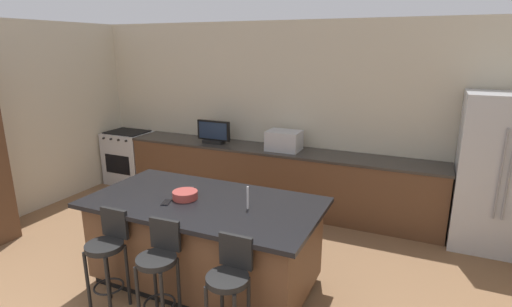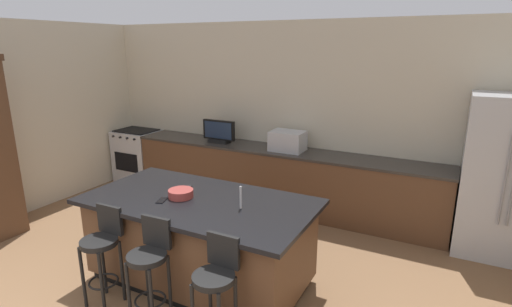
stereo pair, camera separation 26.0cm
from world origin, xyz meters
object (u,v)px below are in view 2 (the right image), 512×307
microwave (288,141)px  cell_phone (162,200)px  bar_stool_right (216,285)px  kitchen_island (200,240)px  fruit_bowl (181,193)px  tv_remote (188,188)px  tv_monitor (219,132)px  bar_stool_center (150,264)px  range_oven (138,155)px  bar_stool_left (103,248)px  refrigerator (506,178)px

microwave → cell_phone: bearing=-98.7°
bar_stool_right → kitchen_island: bearing=132.7°
fruit_bowl → tv_remote: fruit_bowl is taller
tv_monitor → bar_stool_center: (1.09, -2.82, -0.50)m
range_oven → bar_stool_right: size_ratio=0.98×
tv_monitor → bar_stool_left: bearing=-79.9°
bar_stool_right → microwave: bearing=101.9°
fruit_bowl → bar_stool_right: bearing=-38.7°
range_oven → microwave: bearing=0.0°
refrigerator → range_oven: (-5.63, 0.05, -0.47)m
kitchen_island → fruit_bowl: 0.52m
fruit_bowl → tv_remote: (-0.07, 0.22, -0.03)m
range_oven → microwave: 2.98m
bar_stool_left → tv_remote: bar_stool_left is taller
refrigerator → bar_stool_left: bearing=-140.1°
refrigerator → bar_stool_right: (-2.10, -2.80, -0.37)m
kitchen_island → microwave: 2.22m
kitchen_island → bar_stool_right: bearing=-47.1°
cell_phone → tv_remote: tv_remote is taller
fruit_bowl → cell_phone: (-0.11, -0.16, -0.04)m
microwave → tv_remote: (-0.32, -1.95, -0.14)m
microwave → bar_stool_left: bearing=-102.7°
microwave → fruit_bowl: microwave is taller
bar_stool_left → bar_stool_right: size_ratio=1.00×
range_oven → tv_remote: 3.29m
range_oven → fruit_bowl: size_ratio=3.71×
bar_stool_center → range_oven: bearing=132.1°
range_oven → tv_remote: range_oven is taller
range_oven → bar_stool_right: bearing=-38.9°
bar_stool_right → tv_remote: bearing=135.7°
bar_stool_left → fruit_bowl: size_ratio=3.78×
refrigerator → tv_monitor: refrigerator is taller
cell_phone → bar_stool_center: bearing=-79.2°
fruit_bowl → bar_stool_center: bearing=-74.8°
range_oven → cell_phone: range_oven is taller
microwave → fruit_bowl: size_ratio=1.91×
bar_stool_left → cell_phone: 0.69m
tv_remote → cell_phone: bearing=-118.5°
refrigerator → cell_phone: size_ratio=12.51×
bar_stool_left → tv_remote: 1.02m
microwave → cell_phone: 2.37m
kitchen_island → bar_stool_right: 0.98m
fruit_bowl → tv_remote: 0.23m
tv_remote → refrigerator: bearing=9.3°
fruit_bowl → cell_phone: fruit_bowl is taller
bar_stool_left → fruit_bowl: (0.40, 0.69, 0.38)m
tv_monitor → cell_phone: bearing=-71.0°
tv_monitor → bar_stool_center: 3.06m
bar_stool_left → bar_stool_center: bar_stool_center is taller
refrigerator → fruit_bowl: bearing=-144.4°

